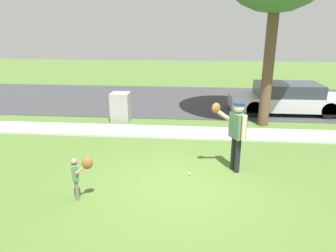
# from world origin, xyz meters

# --- Properties ---
(ground_plane) EXTENTS (48.00, 48.00, 0.00)m
(ground_plane) POSITION_xyz_m (0.00, 3.50, 0.00)
(ground_plane) COLOR #4C6B2D
(sidewalk_strip) EXTENTS (36.00, 1.20, 0.06)m
(sidewalk_strip) POSITION_xyz_m (0.00, 3.60, 0.03)
(sidewalk_strip) COLOR #B2B2AD
(sidewalk_strip) RESTS_ON ground
(road_surface) EXTENTS (36.00, 6.80, 0.02)m
(road_surface) POSITION_xyz_m (0.00, 8.60, 0.01)
(road_surface) COLOR #38383A
(road_surface) RESTS_ON ground
(person_adult) EXTENTS (0.86, 0.56, 1.74)m
(person_adult) POSITION_xyz_m (1.32, 0.88, 1.09)
(person_adult) COLOR black
(person_adult) RESTS_ON ground
(person_child) EXTENTS (0.52, 0.30, 0.97)m
(person_child) POSITION_xyz_m (-1.95, -0.78, 0.64)
(person_child) COLOR #6B6656
(person_child) RESTS_ON ground
(baseball) EXTENTS (0.07, 0.07, 0.07)m
(baseball) POSITION_xyz_m (0.25, 0.52, 0.04)
(baseball) COLOR white
(baseball) RESTS_ON ground
(utility_cabinet) EXTENTS (0.68, 0.67, 1.09)m
(utility_cabinet) POSITION_xyz_m (-2.46, 4.81, 0.55)
(utility_cabinet) COLOR gray
(utility_cabinet) RESTS_ON ground
(parked_sedan_silver) EXTENTS (4.60, 1.80, 1.23)m
(parked_sedan_silver) POSITION_xyz_m (4.10, 6.61, 0.62)
(parked_sedan_silver) COLOR silver
(parked_sedan_silver) RESTS_ON road_surface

